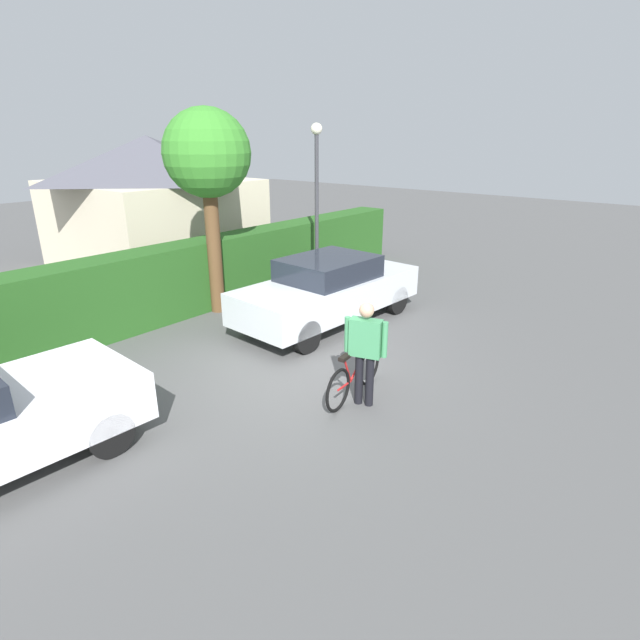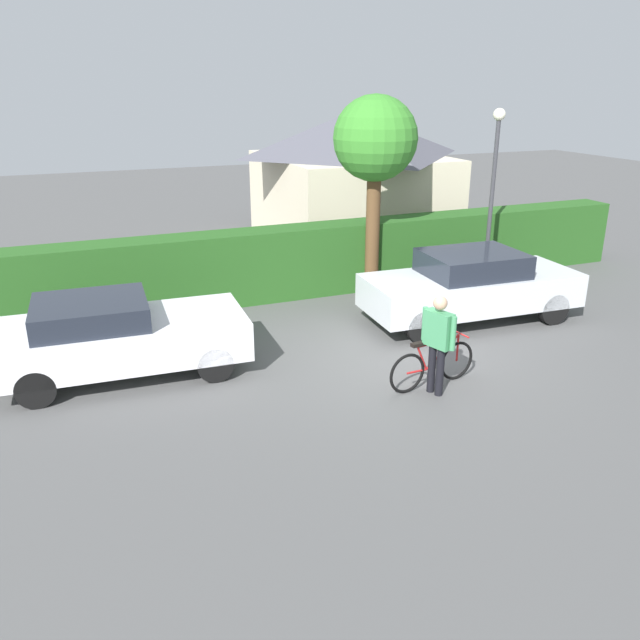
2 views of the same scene
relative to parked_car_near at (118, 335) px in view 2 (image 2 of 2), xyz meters
name	(u,v)px [view 2 (image 2 of 2)]	position (x,y,z in m)	size (l,w,h in m)	color
ground_plane	(394,360)	(4.72, -1.30, -0.74)	(60.00, 60.00, 0.00)	#4F4F4F
hedge_row	(308,260)	(4.72, 3.09, 0.08)	(17.71, 0.90, 1.65)	#25541D
house_distant	(352,175)	(8.11, 7.94, 1.31)	(5.37, 5.78, 4.01)	beige
parked_car_near	(118,335)	(0.00, 0.00, 0.00)	(4.27, 2.05, 1.41)	silver
parked_car_far	(471,285)	(7.24, 0.00, 0.04)	(4.65, 2.00, 1.51)	silver
bicycle	(433,365)	(4.81, -2.47, -0.36)	(1.74, 0.50, 0.88)	black
person_rider	(438,337)	(4.71, -2.73, 0.25)	(0.34, 0.65, 1.69)	black
street_lamp	(494,177)	(8.82, 1.65, 2.03)	(0.28, 0.28, 4.29)	#38383D
tree_kerbside	(375,143)	(6.17, 2.57, 2.81)	(1.92, 1.92, 4.61)	brown
fire_hydrant	(502,273)	(9.30, 1.60, -0.33)	(0.20, 0.20, 0.81)	red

